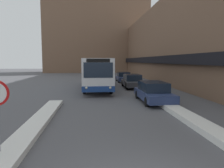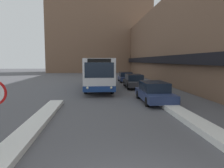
% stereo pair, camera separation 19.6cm
% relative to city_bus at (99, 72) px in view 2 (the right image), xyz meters
% --- Properties ---
extents(building_row_right, '(5.50, 60.00, 10.68)m').
position_rel_city_bus_xyz_m(building_row_right, '(10.62, 4.58, 3.61)').
color(building_row_right, brown).
rests_on(building_row_right, ground_plane).
extents(building_backdrop_far, '(26.00, 8.00, 19.08)m').
position_rel_city_bus_xyz_m(building_backdrop_far, '(0.65, 34.02, 7.83)').
color(building_backdrop_far, brown).
rests_on(building_backdrop_far, ground_plane).
extents(snow_bank_left, '(0.90, 17.21, 0.22)m').
position_rel_city_bus_xyz_m(snow_bank_left, '(-2.95, -16.66, -1.60)').
color(snow_bank_left, silver).
rests_on(snow_bank_left, ground_plane).
extents(city_bus, '(2.64, 12.36, 3.12)m').
position_rel_city_bus_xyz_m(city_bus, '(0.00, 0.00, 0.00)').
color(city_bus, silver).
rests_on(city_bus, ground_plane).
extents(parked_car_front, '(1.91, 4.86, 1.43)m').
position_rel_city_bus_xyz_m(parked_car_front, '(3.85, -8.07, -0.99)').
color(parked_car_front, navy).
rests_on(parked_car_front, ground_plane).
extents(parked_car_middle, '(1.90, 4.81, 1.45)m').
position_rel_city_bus_xyz_m(parked_car_middle, '(3.85, 0.26, -0.98)').
color(parked_car_middle, '#38383D').
rests_on(parked_car_middle, ground_plane).
extents(parked_car_back, '(1.86, 4.26, 1.36)m').
position_rel_city_bus_xyz_m(parked_car_back, '(3.85, 7.13, -1.02)').
color(parked_car_back, navy).
rests_on(parked_car_back, ground_plane).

